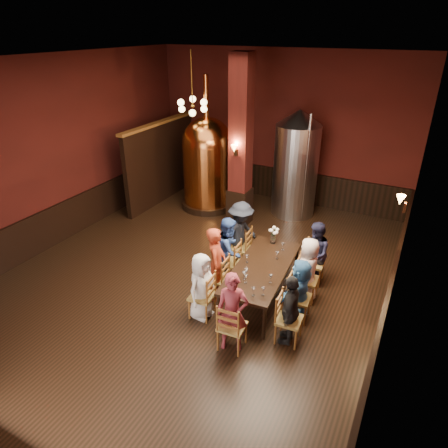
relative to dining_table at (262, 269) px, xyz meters
The scene contains 40 objects.
room 2.24m from the dining_table, behind, with size 10.00×10.02×4.50m.
wainscot_right 2.37m from the dining_table, ahead, with size 0.08×9.90×1.00m, color black.
wainscot_back 5.39m from the dining_table, 107.29° to the left, with size 7.90×0.08×1.00m, color black.
wainscot_left 5.57m from the dining_table, behind, with size 0.08×9.90×1.00m, color black.
column 3.86m from the dining_table, 122.52° to the left, with size 0.58×0.58×4.50m, color #49130F.
partition 5.89m from the dining_table, 144.85° to the left, with size 0.22×3.50×2.40m, color black.
pendant_cluster 5.18m from the dining_table, 137.82° to the left, with size 0.90×0.90×1.70m, color #A57226, non-canonical shape.
sconce_wall 2.92m from the dining_table, 23.08° to the left, with size 0.20×0.20×0.36m, color black, non-canonical shape.
sconce_column 3.62m from the dining_table, 125.33° to the left, with size 0.20×0.20×0.36m, color black, non-canonical shape.
dining_table is the anchor object (origin of this frame).
chair_0 1.33m from the dining_table, 126.52° to the right, with size 0.46×0.46×0.92m, color #9A5927, non-canonical shape.
person_0 1.31m from the dining_table, 126.52° to the right, with size 0.66×0.43×1.35m, color white.
chair_1 0.94m from the dining_table, 154.94° to the right, with size 0.46×0.46×0.92m, color #9A5927, non-canonical shape.
person_1 0.92m from the dining_table, 154.94° to the right, with size 0.57×0.38×1.58m, color maroon.
chair_2 0.94m from the dining_table, 162.62° to the left, with size 0.46×0.46×0.92m, color #9A5927, non-canonical shape.
person_2 0.91m from the dining_table, 162.62° to the left, with size 0.73×0.36×1.50m, color #2A478C.
chair_3 1.33m from the dining_table, 134.21° to the left, with size 0.46×0.46×0.92m, color #9A5927, non-canonical shape.
person_3 1.32m from the dining_table, 134.21° to the left, with size 1.02×0.59×1.59m, color black.
chair_4 1.33m from the dining_table, 45.79° to the right, with size 0.46×0.46×0.92m, color #9A5927, non-canonical shape.
person_4 1.31m from the dining_table, 45.79° to the right, with size 0.79×0.33×1.35m, color black.
chair_5 0.94m from the dining_table, 17.38° to the right, with size 0.46×0.46×0.92m, color #9A5927, non-canonical shape.
person_5 0.91m from the dining_table, 17.38° to the right, with size 1.19×0.38×1.28m, color teal.
chair_6 0.94m from the dining_table, 25.06° to the left, with size 0.46×0.46×0.92m, color #9A5927, non-canonical shape.
person_6 0.91m from the dining_table, 25.06° to the left, with size 0.67×0.44×1.38m, color beige.
chair_7 1.33m from the dining_table, 53.48° to the left, with size 0.46×0.46×0.92m, color #9A5927, non-canonical shape.
person_7 1.31m from the dining_table, 53.48° to the left, with size 0.68×0.34×1.41m, color #191B33.
chair_8 1.57m from the dining_table, 86.16° to the right, with size 0.46×0.46×0.92m, color #9A5927, non-canonical shape.
person_8 1.55m from the dining_table, 86.16° to the right, with size 0.54×0.36×1.49m, color maroon.
copper_kettle 4.87m from the dining_table, 132.37° to the left, with size 1.64×1.64×3.87m.
steel_vessel 4.42m from the dining_table, 100.17° to the left, with size 1.61×1.61×3.04m.
rose_vase 1.05m from the dining_table, 98.77° to the left, with size 0.23×0.23×0.39m.
wine_glass_0 0.51m from the dining_table, 105.32° to the right, with size 0.07×0.07×0.17m, color white, non-canonical shape.
wine_glass_1 0.36m from the dining_table, behind, with size 0.07×0.07×0.17m, color white, non-canonical shape.
wine_glass_2 0.97m from the dining_table, 66.62° to the right, with size 0.07×0.07×0.17m, color white, non-canonical shape.
wine_glass_3 0.69m from the dining_table, 94.43° to the right, with size 0.07×0.07×0.17m, color white, non-canonical shape.
wine_glass_4 0.61m from the dining_table, 102.91° to the right, with size 0.07×0.07×0.17m, color white, non-canonical shape.
wine_glass_5 1.00m from the dining_table, 76.58° to the right, with size 0.07×0.07×0.17m, color white, non-canonical shape.
wine_glass_6 0.46m from the dining_table, 67.79° to the left, with size 0.07×0.07×0.17m, color white, non-canonical shape.
wine_glass_7 0.59m from the dining_table, 51.81° to the right, with size 0.07×0.07×0.17m, color white, non-canonical shape.
wine_glass_8 0.82m from the dining_table, 79.62° to the left, with size 0.07×0.07×0.17m, color white, non-canonical shape.
Camera 1 is at (4.01, -6.50, 5.06)m, focal length 32.00 mm.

